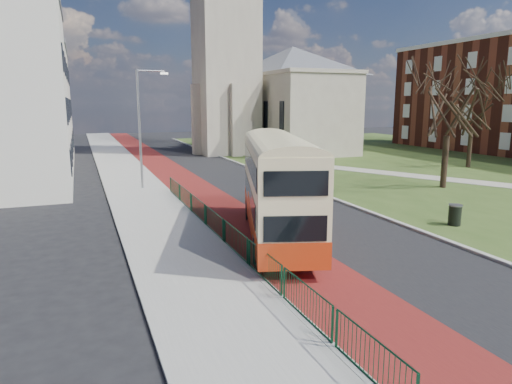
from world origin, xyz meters
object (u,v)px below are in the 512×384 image
litter_bin (455,215)px  streetlamp (142,123)px  bus (278,183)px  winter_tree_far (474,98)px  winter_tree_near (450,94)px

litter_bin → streetlamp: bearing=129.9°
bus → litter_bin: bearing=10.0°
bus → streetlamp: bearing=122.8°
streetlamp → litter_bin: bearing=-50.1°
streetlamp → winter_tree_far: size_ratio=0.87×
bus → winter_tree_far: winter_tree_far is taller
winter_tree_far → winter_tree_near: bearing=-143.4°
litter_bin → winter_tree_near: bearing=49.6°
winter_tree_near → litter_bin: bearing=-130.4°
winter_tree_near → litter_bin: size_ratio=9.07×
streetlamp → winter_tree_far: bearing=0.3°
bus → litter_bin: 9.22m
winter_tree_far → bus: bearing=-150.9°
bus → litter_bin: (8.93, -1.18, -1.95)m
bus → winter_tree_near: (15.89, 7.00, 4.00)m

